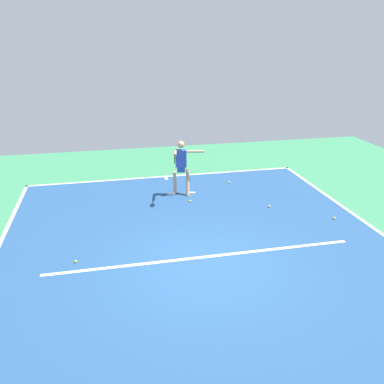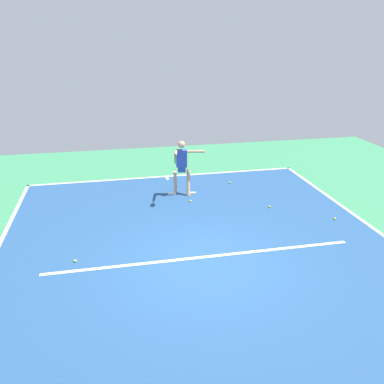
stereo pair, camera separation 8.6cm
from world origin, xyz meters
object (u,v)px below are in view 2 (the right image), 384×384
Objects in this scene: tennis_ball_near_player at (335,219)px; tennis_ball_centre_court at (230,182)px; tennis_ball_by_baseline at (270,207)px; tennis_ball_near_service_line at (75,261)px; tennis_player at (182,165)px; tennis_ball_far_corner at (190,201)px.

tennis_ball_centre_court is at bearing -59.87° from tennis_ball_near_player.
tennis_ball_by_baseline is (1.45, -1.16, 0.00)m from tennis_ball_near_player.
tennis_ball_centre_court is 2.33m from tennis_ball_by_baseline.
tennis_ball_near_service_line is 6.96m from tennis_ball_near_player.
tennis_player is 26.87× the size of tennis_ball_near_service_line.
tennis_ball_by_baseline is (-2.21, 0.92, 0.00)m from tennis_ball_far_corner.
tennis_ball_near_player and tennis_ball_far_corner have the same top height.
tennis_player is 26.87× the size of tennis_ball_by_baseline.
tennis_ball_far_corner is (3.66, -2.08, 0.00)m from tennis_ball_near_player.
tennis_player is 2.18m from tennis_ball_centre_court.
tennis_ball_near_service_line is 1.00× the size of tennis_ball_far_corner.
tennis_player is 2.98m from tennis_ball_by_baseline.
tennis_ball_near_service_line is at bearing 41.95° from tennis_ball_far_corner.
tennis_ball_near_player is at bearing 120.13° from tennis_ball_centre_court.
tennis_ball_near_service_line is 6.52m from tennis_ball_centre_court.
tennis_player reaches higher than tennis_ball_far_corner.
tennis_ball_near_player is 4.21m from tennis_ball_far_corner.
tennis_ball_far_corner is 1.00× the size of tennis_ball_by_baseline.
tennis_player is at bearing -33.52° from tennis_ball_by_baseline.
tennis_player is 4.83m from tennis_ball_near_service_line.
tennis_ball_by_baseline is at bearing 103.31° from tennis_ball_centre_court.
tennis_ball_near_player is 1.85m from tennis_ball_by_baseline.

